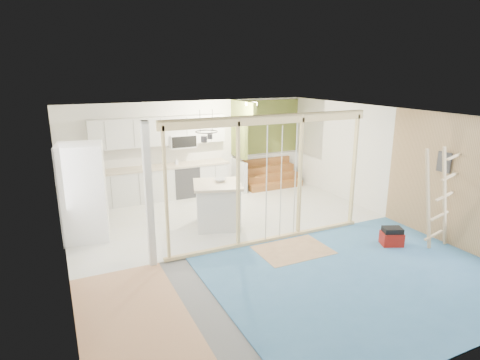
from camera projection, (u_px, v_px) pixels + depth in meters
name	position (u px, v px, depth m)	size (l,w,h in m)	color
room	(257.00, 182.00, 7.77)	(7.01, 8.01, 2.61)	slate
floor_overlays	(258.00, 242.00, 8.19)	(7.00, 8.00, 0.03)	silver
stud_frame	(244.00, 168.00, 7.57)	(4.66, 0.14, 2.60)	#DBCE86
base_cabinets	(140.00, 189.00, 10.25)	(4.45, 2.24, 0.93)	silver
upper_cabinets	(162.00, 132.00, 10.61)	(3.60, 0.41, 0.85)	silver
green_partition	(260.00, 156.00, 11.90)	(2.25, 1.51, 2.60)	olive
pot_rack	(206.00, 134.00, 9.10)	(0.52, 0.52, 0.72)	black
sheathing_panel	(472.00, 187.00, 7.47)	(0.02, 4.00, 2.60)	tan
electrical_panel	(444.00, 162.00, 7.88)	(0.04, 0.30, 0.40)	#38383E
ceiling_light	(251.00, 104.00, 10.63)	(0.32, 0.32, 0.08)	#FFEABF
fridge	(84.00, 192.00, 8.13)	(0.98, 0.95, 2.00)	white
island	(218.00, 205.00, 8.89)	(1.30, 1.30, 1.01)	silver
bowl	(220.00, 180.00, 8.90)	(0.26, 0.26, 0.06)	white
soap_bottle_a	(100.00, 167.00, 9.95)	(0.11, 0.11, 0.29)	#AAADBD
soap_bottle_b	(176.00, 161.00, 10.86)	(0.08, 0.08, 0.17)	silver
toolbox	(392.00, 237.00, 7.99)	(0.49, 0.44, 0.38)	maroon
ladder	(439.00, 198.00, 7.63)	(1.09, 0.06, 2.03)	tan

